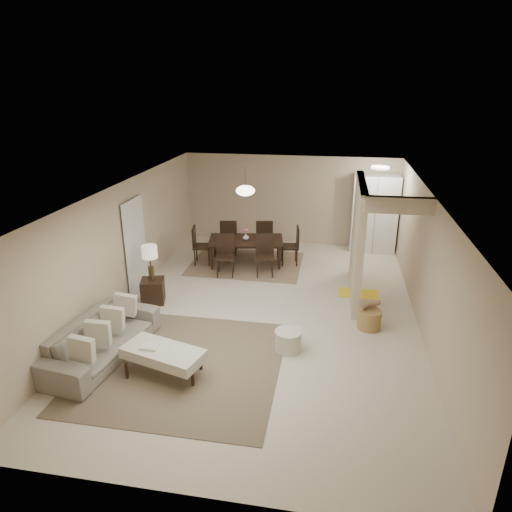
% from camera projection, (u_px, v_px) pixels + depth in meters
% --- Properties ---
extents(floor, '(9.00, 9.00, 0.00)m').
position_uv_depth(floor, '(265.00, 312.00, 9.28)').
color(floor, beige).
rests_on(floor, ground).
extents(ceiling, '(9.00, 9.00, 0.00)m').
position_uv_depth(ceiling, '(265.00, 192.00, 8.39)').
color(ceiling, white).
rests_on(ceiling, back_wall).
extents(back_wall, '(6.00, 0.00, 6.00)m').
position_uv_depth(back_wall, '(290.00, 200.00, 12.98)').
color(back_wall, '#C4B294').
rests_on(back_wall, floor).
extents(left_wall, '(0.00, 9.00, 9.00)m').
position_uv_depth(left_wall, '(120.00, 246.00, 9.33)').
color(left_wall, '#C4B294').
rests_on(left_wall, floor).
extents(right_wall, '(0.00, 9.00, 9.00)m').
position_uv_depth(right_wall, '(426.00, 265.00, 8.35)').
color(right_wall, '#C4B294').
rests_on(right_wall, floor).
extents(partition, '(0.15, 2.50, 2.50)m').
position_uv_depth(partition, '(358.00, 240.00, 9.70)').
color(partition, '#C4B294').
rests_on(partition, floor).
extents(doorway, '(0.04, 0.90, 2.04)m').
position_uv_depth(doorway, '(135.00, 247.00, 9.96)').
color(doorway, black).
rests_on(doorway, floor).
extents(pantry_cabinet, '(1.20, 0.55, 2.10)m').
position_uv_depth(pantry_cabinet, '(374.00, 214.00, 12.34)').
color(pantry_cabinet, white).
rests_on(pantry_cabinet, floor).
extents(flush_light, '(0.44, 0.44, 0.05)m').
position_uv_depth(flush_light, '(380.00, 168.00, 10.98)').
color(flush_light, white).
rests_on(flush_light, ceiling).
extents(living_rug, '(3.20, 3.20, 0.01)m').
position_uv_depth(living_rug, '(183.00, 364.00, 7.56)').
color(living_rug, brown).
rests_on(living_rug, floor).
extents(sofa, '(2.43, 1.22, 0.68)m').
position_uv_depth(sofa, '(102.00, 339.00, 7.67)').
color(sofa, gray).
rests_on(sofa, floor).
extents(ottoman_bench, '(1.41, 0.93, 0.46)m').
position_uv_depth(ottoman_bench, '(163.00, 354.00, 7.19)').
color(ottoman_bench, beige).
rests_on(ottoman_bench, living_rug).
extents(side_table, '(0.57, 0.57, 0.51)m').
position_uv_depth(side_table, '(153.00, 291.00, 9.63)').
color(side_table, black).
rests_on(side_table, floor).
extents(table_lamp, '(0.32, 0.32, 0.76)m').
position_uv_depth(table_lamp, '(150.00, 255.00, 9.34)').
color(table_lamp, '#49381F').
rests_on(table_lamp, side_table).
extents(round_pouf, '(0.47, 0.47, 0.37)m').
position_uv_depth(round_pouf, '(288.00, 341.00, 7.91)').
color(round_pouf, beige).
rests_on(round_pouf, floor).
extents(wicker_basket, '(0.58, 0.58, 0.37)m').
position_uv_depth(wicker_basket, '(369.00, 319.00, 8.62)').
color(wicker_basket, olive).
rests_on(wicker_basket, floor).
extents(dining_rug, '(2.80, 2.10, 0.01)m').
position_uv_depth(dining_rug, '(246.00, 264.00, 11.75)').
color(dining_rug, '#7A634B').
rests_on(dining_rug, floor).
extents(dining_table, '(2.01, 1.33, 0.65)m').
position_uv_depth(dining_table, '(246.00, 252.00, 11.64)').
color(dining_table, black).
rests_on(dining_table, dining_rug).
extents(dining_chairs, '(2.70, 2.13, 0.99)m').
position_uv_depth(dining_chairs, '(246.00, 246.00, 11.58)').
color(dining_chairs, black).
rests_on(dining_chairs, dining_rug).
extents(vase, '(0.18, 0.18, 0.17)m').
position_uv_depth(vase, '(246.00, 237.00, 11.49)').
color(vase, white).
rests_on(vase, dining_table).
extents(yellow_mat, '(0.87, 0.54, 0.01)m').
position_uv_depth(yellow_mat, '(358.00, 293.00, 10.10)').
color(yellow_mat, yellow).
rests_on(yellow_mat, floor).
extents(pendant_light, '(0.46, 0.46, 0.71)m').
position_uv_depth(pendant_light, '(245.00, 191.00, 11.07)').
color(pendant_light, '#49381F').
rests_on(pendant_light, ceiling).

